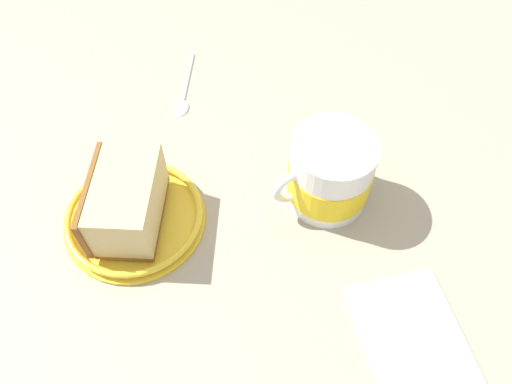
# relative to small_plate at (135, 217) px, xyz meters

# --- Properties ---
(ground_plane) EXTENTS (1.41, 1.41, 0.03)m
(ground_plane) POSITION_rel_small_plate_xyz_m (0.09, 0.01, -0.02)
(ground_plane) COLOR tan
(small_plate) EXTENTS (0.16, 0.16, 0.02)m
(small_plate) POSITION_rel_small_plate_xyz_m (0.00, 0.00, 0.00)
(small_plate) COLOR yellow
(small_plate) RESTS_ON ground_plane
(cake_slice) EXTENTS (0.10, 0.12, 0.07)m
(cake_slice) POSITION_rel_small_plate_xyz_m (-0.00, 0.00, 0.03)
(cake_slice) COLOR brown
(cake_slice) RESTS_ON small_plate
(tea_mug) EXTENTS (0.12, 0.09, 0.09)m
(tea_mug) POSITION_rel_small_plate_xyz_m (0.22, -0.02, 0.03)
(tea_mug) COLOR white
(tea_mug) RESTS_ON ground_plane
(teaspoon) EXTENTS (0.05, 0.12, 0.01)m
(teaspoon) POSITION_rel_small_plate_xyz_m (0.08, 0.18, -0.00)
(teaspoon) COLOR silver
(teaspoon) RESTS_ON ground_plane
(folded_napkin) EXTENTS (0.10, 0.13, 0.01)m
(folded_napkin) POSITION_rel_small_plate_xyz_m (0.25, -0.20, -0.01)
(folded_napkin) COLOR beige
(folded_napkin) RESTS_ON ground_plane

